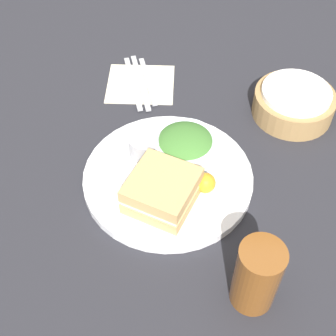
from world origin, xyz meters
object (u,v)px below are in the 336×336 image
object	(u,v)px
salad_bowl	(185,145)
fork	(133,83)
dressing_cup	(145,145)
spoon	(148,81)
knife	(140,82)
bread_basket	(294,103)
plate	(168,178)
drink_glass	(257,276)
sandwich	(162,191)

from	to	relation	value
salad_bowl	fork	size ratio (longest dim) A/B	0.65
dressing_cup	spoon	xyz separation A→B (m)	(-0.24, -0.01, -0.03)
knife	bread_basket	bearing A→B (deg)	-119.13
plate	salad_bowl	size ratio (longest dim) A/B	2.61
spoon	drink_glass	bearing A→B (deg)	-173.76
sandwich	salad_bowl	xyz separation A→B (m)	(-0.12, 0.04, -0.00)
sandwich	bread_basket	size ratio (longest dim) A/B	0.87
dressing_cup	fork	xyz separation A→B (m)	(-0.23, -0.05, -0.03)
sandwich	knife	xyz separation A→B (m)	(-0.36, -0.07, -0.04)
spoon	plate	bearing A→B (deg)	176.62
dressing_cup	knife	bearing A→B (deg)	-172.93
spoon	dressing_cup	bearing A→B (deg)	168.16
salad_bowl	bread_basket	bearing A→B (deg)	122.10
sandwich	dressing_cup	distance (m)	0.13
bread_basket	sandwich	bearing A→B (deg)	-46.04
plate	knife	distance (m)	0.30
sandwich	dressing_cup	bearing A→B (deg)	-162.03
bread_basket	spoon	bearing A→B (deg)	-105.93
dressing_cup	drink_glass	distance (m)	0.36
plate	fork	xyz separation A→B (m)	(-0.29, -0.09, -0.00)
salad_bowl	fork	bearing A→B (deg)	-151.63
plate	salad_bowl	world-z (taller)	salad_bowl
salad_bowl	fork	distance (m)	0.27
bread_basket	knife	world-z (taller)	bread_basket
fork	knife	size ratio (longest dim) A/B	0.95
sandwich	fork	size ratio (longest dim) A/B	0.79
drink_glass	fork	xyz separation A→B (m)	(-0.53, -0.24, -0.06)
plate	bread_basket	distance (m)	0.34
salad_bowl	spoon	xyz separation A→B (m)	(-0.24, -0.09, -0.04)
drink_glass	fork	size ratio (longest dim) A/B	0.70
dressing_cup	fork	bearing A→B (deg)	-168.61
bread_basket	spoon	world-z (taller)	bread_basket
fork	spoon	xyz separation A→B (m)	(-0.01, 0.03, 0.00)
plate	salad_bowl	bearing A→B (deg)	150.30
salad_bowl	bread_basket	size ratio (longest dim) A/B	0.72
dressing_cup	drink_glass	size ratio (longest dim) A/B	0.49
salad_bowl	bread_basket	world-z (taller)	salad_bowl
plate	fork	bearing A→B (deg)	-161.95
plate	dressing_cup	world-z (taller)	dressing_cup
sandwich	fork	world-z (taller)	sandwich
plate	salad_bowl	distance (m)	0.07
salad_bowl	spoon	distance (m)	0.26
drink_glass	knife	bearing A→B (deg)	-157.31
bread_basket	spoon	distance (m)	0.34
dressing_cup	fork	world-z (taller)	dressing_cup
bread_basket	knife	size ratio (longest dim) A/B	0.86
salad_bowl	bread_basket	distance (m)	0.28
fork	knife	world-z (taller)	same
drink_glass	bread_basket	size ratio (longest dim) A/B	0.78
dressing_cup	bread_basket	distance (m)	0.35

